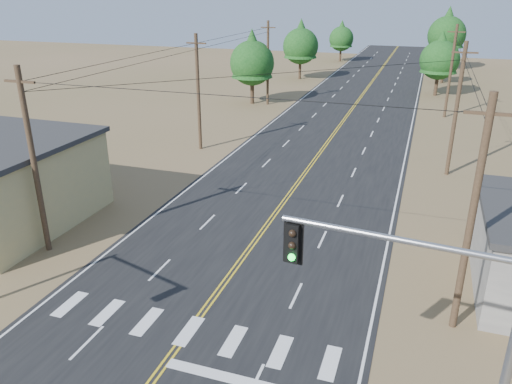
% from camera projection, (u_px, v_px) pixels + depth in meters
% --- Properties ---
extents(road, '(15.00, 200.00, 0.02)m').
position_uv_depth(road, '(309.00, 168.00, 40.24)').
color(road, black).
rests_on(road, ground).
extents(utility_pole_left_near, '(1.80, 0.30, 10.00)m').
position_uv_depth(utility_pole_left_near, '(34.00, 162.00, 25.68)').
color(utility_pole_left_near, '#4C3826').
rests_on(utility_pole_left_near, ground).
extents(utility_pole_left_mid, '(1.80, 0.30, 10.00)m').
position_uv_depth(utility_pole_left_mid, '(198.00, 92.00, 43.22)').
color(utility_pole_left_mid, '#4C3826').
rests_on(utility_pole_left_mid, ground).
extents(utility_pole_left_far, '(1.80, 0.30, 10.00)m').
position_uv_depth(utility_pole_left_far, '(268.00, 63.00, 60.76)').
color(utility_pole_left_far, '#4C3826').
rests_on(utility_pole_left_far, ground).
extents(utility_pole_right_near, '(1.80, 0.30, 10.00)m').
position_uv_depth(utility_pole_right_near, '(472.00, 217.00, 19.39)').
color(utility_pole_right_near, '#4C3826').
rests_on(utility_pole_right_near, ground).
extents(utility_pole_right_mid, '(1.80, 0.30, 10.00)m').
position_uv_depth(utility_pole_right_mid, '(456.00, 109.00, 36.94)').
color(utility_pole_right_mid, '#4C3826').
rests_on(utility_pole_right_mid, ground).
extents(utility_pole_right_far, '(1.80, 0.30, 10.00)m').
position_uv_depth(utility_pole_right_far, '(451.00, 71.00, 54.48)').
color(utility_pole_right_far, '#4C3826').
rests_on(utility_pole_right_far, ground).
extents(signal_mast_right, '(6.21, 0.87, 7.72)m').
position_uv_depth(signal_mast_right, '(437.00, 328.00, 12.87)').
color(signal_mast_right, gray).
rests_on(signal_mast_right, ground).
extents(tree_left_near, '(5.45, 5.45, 9.08)m').
position_uv_depth(tree_left_near, '(252.00, 58.00, 61.08)').
color(tree_left_near, '#3F2D1E').
rests_on(tree_left_near, ground).
extents(tree_left_mid, '(5.57, 5.57, 9.28)m').
position_uv_depth(tree_left_mid, '(301.00, 42.00, 78.51)').
color(tree_left_mid, '#3F2D1E').
rests_on(tree_left_mid, ground).
extents(tree_left_far, '(4.77, 4.77, 7.95)m').
position_uv_depth(tree_left_far, '(341.00, 36.00, 98.70)').
color(tree_left_far, '#3F2D1E').
rests_on(tree_left_far, ground).
extents(tree_right_near, '(5.14, 5.14, 8.56)m').
position_uv_depth(tree_right_near, '(440.00, 56.00, 65.98)').
color(tree_right_near, '#3F2D1E').
rests_on(tree_right_near, ground).
extents(tree_right_mid, '(3.91, 3.91, 6.51)m').
position_uv_depth(tree_right_mid, '(445.00, 56.00, 75.63)').
color(tree_right_mid, '#3F2D1E').
rests_on(tree_right_mid, ground).
extents(tree_right_far, '(6.51, 6.51, 10.85)m').
position_uv_depth(tree_right_far, '(447.00, 31.00, 87.79)').
color(tree_right_far, '#3F2D1E').
rests_on(tree_right_far, ground).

